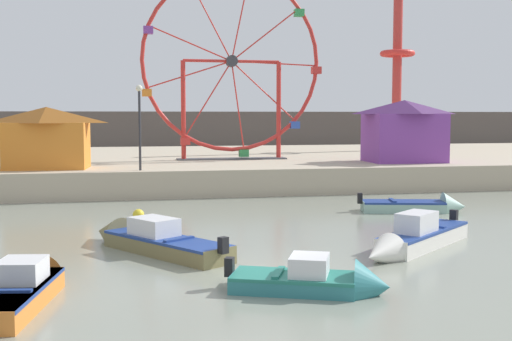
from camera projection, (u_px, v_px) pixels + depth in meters
The scene contains 14 objects.
ground_plane at pixel (253, 274), 16.62m from camera, with size 240.00×240.00×0.00m, color gray.
quay_promenade at pixel (169, 165), 43.92m from camera, with size 110.00×25.44×1.36m, color #B7A88E.
distant_town_skyline at pixel (153, 134), 64.84m from camera, with size 140.00×3.00×4.40m, color #564C47.
motorboat_white_red_stripe at pixel (413, 239), 19.48m from camera, with size 5.15×4.60×1.36m.
motorboat_olive_wood at pixel (147, 239), 19.62m from camera, with size 4.27×5.56×1.33m.
motorboat_seafoam at pixel (421, 206), 27.38m from camera, with size 4.54×2.23×1.20m.
motorboat_orange_hull at pixel (26, 285), 14.33m from camera, with size 1.87×4.74×1.26m.
motorboat_teal_painted at pixel (322, 281), 14.89m from camera, with size 3.80×2.54×1.26m.
ferris_wheel_red_frame at pixel (232, 65), 39.31m from camera, with size 11.04×1.20×11.37m.
drop_tower_red_tower at pixel (397, 64), 49.79m from camera, with size 2.80×2.80×15.07m.
carnival_booth_purple_stall at pixel (404, 130), 37.53m from camera, with size 4.68×3.81×3.55m.
carnival_booth_orange_canopy at pixel (47, 137), 32.72m from camera, with size 4.56×3.08×3.09m.
promenade_lamp_near at pixel (140, 115), 31.64m from camera, with size 0.32×0.32×4.14m.
mooring_buoy_orange at pixel (138, 215), 25.11m from camera, with size 0.44×0.44×0.44m, color yellow.
Camera 1 is at (-3.29, -16.00, 4.03)m, focal length 45.88 mm.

